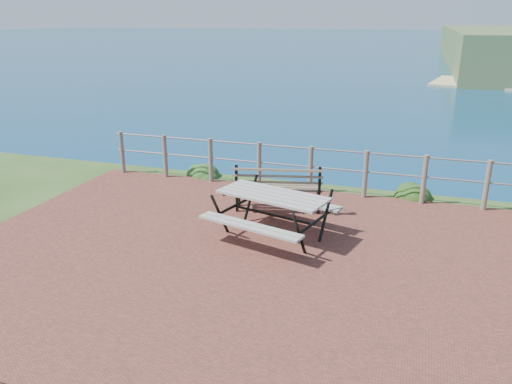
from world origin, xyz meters
TOP-DOWN VIEW (x-y plane):
  - ground at (0.00, 0.00)m, footprint 10.00×7.00m
  - ocean at (0.00, 200.00)m, footprint 1200.00×1200.00m
  - safety_railing at (0.00, 3.35)m, footprint 9.40×0.10m
  - picnic_table at (-0.10, 0.84)m, footprint 1.96×1.54m
  - park_bench at (-0.36, 2.10)m, footprint 1.73×0.80m
  - shrub_lip_west at (-2.70, 3.67)m, footprint 0.69×0.69m
  - shrub_lip_east at (2.17, 3.74)m, footprint 0.67×0.67m

SIDE VIEW (x-z plane):
  - ground at x=0.00m, z-range -0.06..0.06m
  - ocean at x=0.00m, z-range 0.00..0.00m
  - shrub_lip_west at x=-2.70m, z-range -0.20..0.20m
  - shrub_lip_east at x=2.17m, z-range -0.18..0.18m
  - picnic_table at x=-0.10m, z-range 0.11..0.88m
  - safety_railing at x=0.00m, z-range 0.07..1.07m
  - park_bench at x=-0.36m, z-range 0.15..1.10m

